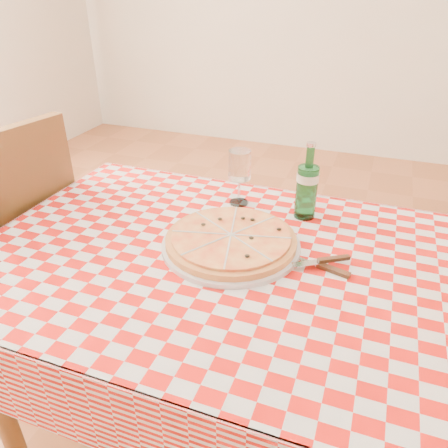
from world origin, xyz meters
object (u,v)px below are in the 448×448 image
object	(u,v)px
pizza_plate	(231,239)
water_bottle	(308,181)
dining_table	(223,287)
chair_far	(7,245)
wine_glass	(239,178)

from	to	relation	value
pizza_plate	water_bottle	size ratio (longest dim) A/B	1.60
dining_table	pizza_plate	world-z (taller)	pizza_plate
chair_far	pizza_plate	distance (m)	0.86
dining_table	chair_far	world-z (taller)	chair_far
dining_table	water_bottle	world-z (taller)	water_bottle
water_bottle	wine_glass	world-z (taller)	water_bottle
chair_far	water_bottle	xyz separation A→B (m)	(0.98, 0.22, 0.30)
pizza_plate	wine_glass	xyz separation A→B (m)	(-0.06, 0.25, 0.06)
dining_table	wine_glass	distance (m)	0.36
pizza_plate	wine_glass	world-z (taller)	wine_glass
chair_far	water_bottle	world-z (taller)	chair_far
dining_table	chair_far	bearing A→B (deg)	175.68
chair_far	wine_glass	bearing A→B (deg)	-152.64
chair_far	pizza_plate	xyz separation A→B (m)	(0.83, -0.01, 0.21)
chair_far	water_bottle	distance (m)	1.05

